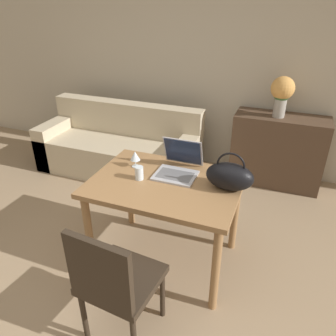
{
  "coord_description": "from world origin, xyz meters",
  "views": [
    {
      "loc": [
        0.82,
        -1.21,
        2.02
      ],
      "look_at": [
        0.06,
        0.76,
        0.88
      ],
      "focal_mm": 35.0,
      "sensor_mm": 36.0,
      "label": 1
    }
  ],
  "objects_px": {
    "handbag": "(230,176)",
    "drinking_glass": "(139,173)",
    "couch": "(120,149)",
    "wine_glass": "(135,156)",
    "laptop": "(179,164)",
    "chair": "(115,280)",
    "flower_vase": "(282,92)"
  },
  "relations": [
    {
      "from": "couch",
      "to": "wine_glass",
      "type": "distance_m",
      "value": 1.51
    },
    {
      "from": "couch",
      "to": "handbag",
      "type": "xyz_separation_m",
      "value": [
        1.58,
        -1.2,
        0.58
      ]
    },
    {
      "from": "couch",
      "to": "laptop",
      "type": "relative_size",
      "value": 5.56
    },
    {
      "from": "couch",
      "to": "flower_vase",
      "type": "xyz_separation_m",
      "value": [
        1.79,
        0.35,
        0.81
      ]
    },
    {
      "from": "handbag",
      "to": "flower_vase",
      "type": "height_order",
      "value": "flower_vase"
    },
    {
      "from": "wine_glass",
      "to": "handbag",
      "type": "relative_size",
      "value": 0.4
    },
    {
      "from": "handbag",
      "to": "drinking_glass",
      "type": "bearing_deg",
      "value": -170.79
    },
    {
      "from": "chair",
      "to": "handbag",
      "type": "relative_size",
      "value": 2.61
    },
    {
      "from": "laptop",
      "to": "chair",
      "type": "bearing_deg",
      "value": -93.71
    },
    {
      "from": "laptop",
      "to": "wine_glass",
      "type": "relative_size",
      "value": 2.57
    },
    {
      "from": "flower_vase",
      "to": "drinking_glass",
      "type": "bearing_deg",
      "value": -117.75
    },
    {
      "from": "laptop",
      "to": "handbag",
      "type": "height_order",
      "value": "handbag"
    },
    {
      "from": "couch",
      "to": "drinking_glass",
      "type": "height_order",
      "value": "drinking_glass"
    },
    {
      "from": "couch",
      "to": "handbag",
      "type": "relative_size",
      "value": 5.74
    },
    {
      "from": "laptop",
      "to": "drinking_glass",
      "type": "height_order",
      "value": "laptop"
    },
    {
      "from": "drinking_glass",
      "to": "handbag",
      "type": "height_order",
      "value": "handbag"
    },
    {
      "from": "laptop",
      "to": "handbag",
      "type": "bearing_deg",
      "value": -14.72
    },
    {
      "from": "chair",
      "to": "couch",
      "type": "xyz_separation_m",
      "value": [
        -1.1,
        2.05,
        -0.21
      ]
    },
    {
      "from": "chair",
      "to": "laptop",
      "type": "bearing_deg",
      "value": 91.44
    },
    {
      "from": "couch",
      "to": "drinking_glass",
      "type": "distance_m",
      "value": 1.69
    },
    {
      "from": "chair",
      "to": "wine_glass",
      "type": "xyz_separation_m",
      "value": [
        -0.3,
        0.91,
        0.35
      ]
    },
    {
      "from": "wine_glass",
      "to": "handbag",
      "type": "height_order",
      "value": "handbag"
    },
    {
      "from": "drinking_glass",
      "to": "laptop",
      "type": "bearing_deg",
      "value": 42.08
    },
    {
      "from": "wine_glass",
      "to": "handbag",
      "type": "bearing_deg",
      "value": -4.62
    },
    {
      "from": "chair",
      "to": "wine_glass",
      "type": "bearing_deg",
      "value": 113.05
    },
    {
      "from": "couch",
      "to": "handbag",
      "type": "distance_m",
      "value": 2.07
    },
    {
      "from": "chair",
      "to": "laptop",
      "type": "height_order",
      "value": "laptop"
    },
    {
      "from": "couch",
      "to": "drinking_glass",
      "type": "relative_size",
      "value": 18.8
    },
    {
      "from": "couch",
      "to": "laptop",
      "type": "xyz_separation_m",
      "value": [
        1.16,
        -1.09,
        0.54
      ]
    },
    {
      "from": "couch",
      "to": "handbag",
      "type": "bearing_deg",
      "value": -37.26
    },
    {
      "from": "drinking_glass",
      "to": "handbag",
      "type": "bearing_deg",
      "value": 9.21
    },
    {
      "from": "couch",
      "to": "drinking_glass",
      "type": "bearing_deg",
      "value": -54.94
    }
  ]
}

